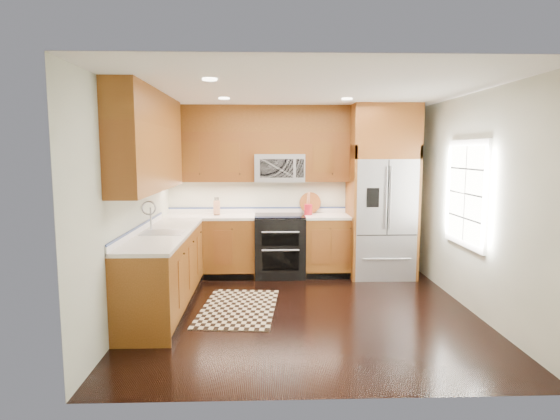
{
  "coord_description": "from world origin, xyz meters",
  "views": [
    {
      "loc": [
        -0.48,
        -5.39,
        1.91
      ],
      "look_at": [
        -0.28,
        0.6,
        1.16
      ],
      "focal_mm": 30.0,
      "sensor_mm": 36.0,
      "label": 1
    }
  ],
  "objects_px": {
    "refrigerator": "(382,192)",
    "knife_block": "(217,208)",
    "rug": "(239,308)",
    "range": "(280,246)",
    "utensil_crock": "(308,207)"
  },
  "relations": [
    {
      "from": "range",
      "to": "refrigerator",
      "type": "distance_m",
      "value": 1.76
    },
    {
      "from": "range",
      "to": "rug",
      "type": "height_order",
      "value": "range"
    },
    {
      "from": "range",
      "to": "knife_block",
      "type": "height_order",
      "value": "knife_block"
    },
    {
      "from": "range",
      "to": "utensil_crock",
      "type": "bearing_deg",
      "value": 5.92
    },
    {
      "from": "refrigerator",
      "to": "rug",
      "type": "bearing_deg",
      "value": -144.91
    },
    {
      "from": "knife_block",
      "to": "utensil_crock",
      "type": "bearing_deg",
      "value": -2.59
    },
    {
      "from": "utensil_crock",
      "to": "refrigerator",
      "type": "bearing_deg",
      "value": -4.31
    },
    {
      "from": "rug",
      "to": "knife_block",
      "type": "relative_size",
      "value": 5.39
    },
    {
      "from": "rug",
      "to": "refrigerator",
      "type": "bearing_deg",
      "value": 40.73
    },
    {
      "from": "rug",
      "to": "utensil_crock",
      "type": "distance_m",
      "value": 2.13
    },
    {
      "from": "refrigerator",
      "to": "knife_block",
      "type": "height_order",
      "value": "refrigerator"
    },
    {
      "from": "range",
      "to": "refrigerator",
      "type": "bearing_deg",
      "value": -1.4
    },
    {
      "from": "refrigerator",
      "to": "range",
      "type": "bearing_deg",
      "value": 178.6
    },
    {
      "from": "knife_block",
      "to": "utensil_crock",
      "type": "height_order",
      "value": "utensil_crock"
    },
    {
      "from": "range",
      "to": "knife_block",
      "type": "xyz_separation_m",
      "value": [
        -0.97,
        0.11,
        0.58
      ]
    }
  ]
}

